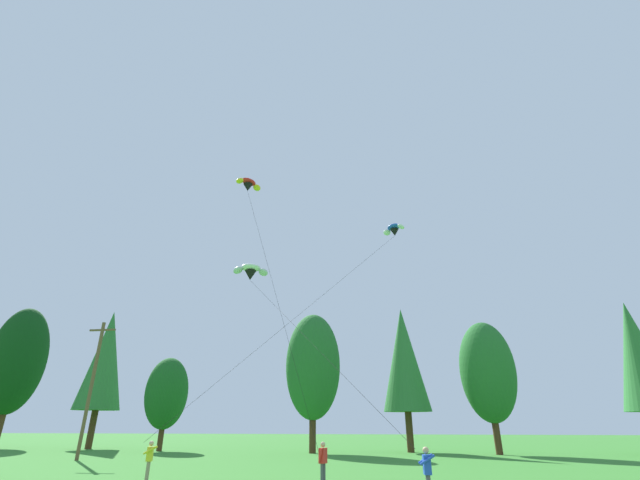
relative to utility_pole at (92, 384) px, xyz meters
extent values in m
ellipsoid|color=#0F3D14|center=(-19.96, 14.02, 4.07)|extent=(5.93, 5.93, 12.02)
cylinder|color=#472D19|center=(-8.67, 13.71, -3.36)|extent=(0.67, 0.67, 3.76)
cone|color=#2D7033|center=(-8.67, 13.71, 3.87)|extent=(4.78, 4.78, 10.70)
cylinder|color=#472D19|center=(0.42, 11.30, -4.15)|extent=(0.52, 0.52, 2.18)
ellipsoid|color=#19561E|center=(0.42, 11.30, 0.05)|extent=(4.15, 4.15, 6.82)
cylinder|color=#472D19|center=(15.46, 10.40, -3.67)|extent=(0.61, 0.61, 3.13)
ellipsoid|color=#236628|center=(15.46, 10.40, 2.34)|extent=(5.17, 5.17, 9.79)
cylinder|color=#472D19|center=(24.22, 12.84, -3.50)|extent=(0.64, 0.64, 3.47)
cone|color=#2D7033|center=(24.22, 12.84, 3.18)|extent=(4.54, 4.54, 9.88)
cylinder|color=#472D19|center=(31.50, 10.69, -3.83)|extent=(0.58, 0.58, 2.82)
ellipsoid|color=#236628|center=(31.50, 10.69, 1.59)|extent=(4.84, 4.84, 8.82)
cone|color=#2D7033|center=(45.00, 11.79, 2.95)|extent=(4.46, 4.46, 9.62)
cylinder|color=brown|center=(0.00, 0.00, -0.26)|extent=(0.26, 0.26, 9.94)
cube|color=brown|center=(0.00, 0.00, 4.11)|extent=(2.20, 0.14, 0.14)
cylinder|color=gray|center=(11.39, -11.00, -4.82)|extent=(0.16, 0.16, 0.84)
cylinder|color=gray|center=(11.33, -10.81, -4.82)|extent=(0.16, 0.16, 0.84)
cube|color=yellow|center=(11.36, -10.90, -4.10)|extent=(0.34, 0.43, 0.60)
sphere|color=tan|center=(11.36, -10.90, -3.66)|extent=(0.22, 0.22, 0.22)
cylinder|color=yellow|center=(11.43, -11.13, -3.94)|extent=(0.53, 0.24, 0.35)
cylinder|color=yellow|center=(11.28, -10.67, -3.94)|extent=(0.53, 0.24, 0.35)
cylinder|color=#4C4C51|center=(19.37, -10.97, -4.82)|extent=(0.17, 0.17, 0.84)
cylinder|color=#4C4C51|center=(19.43, -10.78, -4.82)|extent=(0.17, 0.17, 0.84)
cube|color=red|center=(19.40, -10.87, -4.10)|extent=(0.35, 0.44, 0.60)
sphere|color=tan|center=(19.40, -10.87, -3.66)|extent=(0.22, 0.22, 0.22)
cylinder|color=red|center=(19.32, -11.10, -4.07)|extent=(0.22, 0.14, 0.57)
cylinder|color=red|center=(19.48, -10.64, -4.07)|extent=(0.22, 0.14, 0.57)
cube|color=blue|center=(23.52, -14.77, -4.10)|extent=(0.26, 0.39, 0.60)
sphere|color=tan|center=(23.52, -14.77, -3.66)|extent=(0.22, 0.22, 0.22)
cylinder|color=blue|center=(23.53, -15.01, -3.94)|extent=(0.53, 0.12, 0.35)
cylinder|color=blue|center=(23.50, -14.53, -3.94)|extent=(0.53, 0.12, 0.35)
ellipsoid|color=blue|center=(23.71, 1.96, 12.53)|extent=(1.47, 1.45, 0.57)
ellipsoid|color=white|center=(24.29, 1.44, 12.31)|extent=(0.92, 0.88, 0.69)
ellipsoid|color=white|center=(23.14, 2.49, 12.31)|extent=(0.90, 0.93, 0.69)
cone|color=black|center=(23.76, 2.02, 12.05)|extent=(0.99, 0.99, 0.60)
cylinder|color=black|center=(17.39, -4.50, 4.07)|extent=(12.75, 13.04, 15.38)
ellipsoid|color=red|center=(12.15, -2.51, 15.33)|extent=(1.42, 1.49, 0.58)
ellipsoid|color=yellow|center=(12.67, -1.88, 15.10)|extent=(0.85, 0.91, 0.71)
ellipsoid|color=yellow|center=(11.63, -3.14, 15.10)|extent=(0.91, 0.88, 0.71)
cone|color=black|center=(12.10, -2.47, 14.82)|extent=(1.03, 1.03, 0.63)
cylinder|color=black|center=(15.66, -6.64, 5.23)|extent=(7.15, 8.36, 18.56)
ellipsoid|color=white|center=(11.95, 0.19, 8.86)|extent=(1.93, 1.68, 0.69)
ellipsoid|color=silver|center=(12.89, 0.59, 8.57)|extent=(1.19, 1.21, 0.86)
ellipsoid|color=silver|center=(11.02, -0.20, 8.57)|extent=(1.12, 1.15, 0.86)
cone|color=black|center=(11.91, 0.29, 8.23)|extent=(1.19, 1.19, 0.78)
cylinder|color=black|center=(17.54, -7.25, 2.11)|extent=(11.27, 15.09, 11.47)
camera|label=1|loc=(22.30, -31.49, -2.82)|focal=24.01mm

